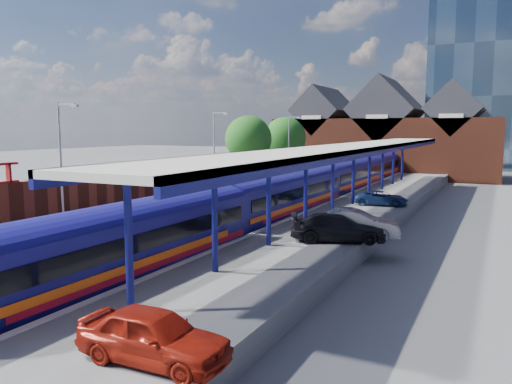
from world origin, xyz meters
The scene contains 24 objects.
ground centered at (0.00, 30.00, 0.00)m, with size 240.00×240.00×0.00m, color #5B5B5E.
ballast_bed centered at (0.00, 20.00, 0.03)m, with size 6.00×76.00×0.06m, color #473D33.
rails centered at (0.00, 20.00, 0.12)m, with size 4.51×76.00×0.14m.
left_platform centered at (-5.50, 20.00, 0.50)m, with size 5.00×76.00×1.00m, color #565659.
right_platform centered at (6.00, 20.00, 0.50)m, with size 6.00×76.00×1.00m, color #565659.
coping_left centered at (-3.15, 20.00, 1.02)m, with size 0.30×76.00×0.05m, color silver.
coping_right centered at (3.15, 20.00, 1.02)m, with size 0.30×76.00×0.05m, color silver.
yellow_line centered at (-3.75, 20.00, 1.01)m, with size 0.14×76.00×0.01m, color yellow.
train centered at (1.49, 26.15, 2.12)m, with size 3.16×65.96×3.45m.
canopy centered at (5.48, 21.95, 5.25)m, with size 4.50×52.00×4.48m.
lamp_post_b centered at (-6.36, 6.00, 4.99)m, with size 1.48×0.18×7.00m.
lamp_post_c centered at (-6.36, 22.00, 4.99)m, with size 1.48×0.18×7.00m.
lamp_post_d centered at (-6.36, 38.00, 4.99)m, with size 1.48×0.18×7.00m.
platform_sign centered at (-5.00, 24.00, 2.69)m, with size 0.55×0.08×2.50m.
brick_wall centered at (-8.10, 13.54, 2.45)m, with size 0.35×50.00×3.86m.
station_building centered at (0.00, 58.00, 5.45)m, with size 30.00×12.12×13.78m.
glass_tower centered at (10.00, 80.00, 20.20)m, with size 14.20×14.20×40.30m.
tree_near centered at (-10.35, 35.91, 5.35)m, with size 5.20×5.20×8.10m.
tree_far centered at (-9.35, 43.91, 5.35)m, with size 5.20×5.20×8.10m.
parked_car_red centered at (7.67, -4.30, 1.66)m, with size 1.56×3.88×1.32m, color maroon.
parked_car_silver centered at (8.31, 11.30, 1.75)m, with size 1.59×4.57×1.50m, color #98989C.
parked_car_dark centered at (7.73, 10.36, 1.69)m, with size 1.92×4.73×1.37m, color black.
parked_car_blue centered at (7.08, 23.26, 1.53)m, with size 1.77×3.83×1.07m, color navy.
relay_cabinet centered at (2.14, -3.62, 0.50)m, with size 0.70×0.90×1.00m, color #9B9DA0.
Camera 1 is at (14.96, -13.46, 6.59)m, focal length 35.00 mm.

